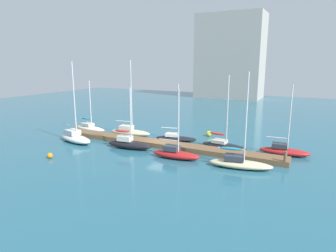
{
  "coord_description": "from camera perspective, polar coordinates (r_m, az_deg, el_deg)",
  "views": [
    {
      "loc": [
        15.86,
        -28.75,
        9.47
      ],
      "look_at": [
        0.0,
        2.0,
        2.0
      ],
      "focal_mm": 31.68,
      "sensor_mm": 36.0,
      "label": 1
    }
  ],
  "objects": [
    {
      "name": "harbor_building_distant",
      "position": [
        82.59,
        11.85,
        12.93
      ],
      "size": [
        17.09,
        9.16,
        21.8
      ],
      "primitive_type": "cube",
      "color": "#ADA89E",
      "rests_on": "ground_plane"
    },
    {
      "name": "sailboat_3",
      "position": [
        33.43,
        -7.58,
        -3.31
      ],
      "size": [
        5.41,
        1.89,
        6.85
      ],
      "rotation": [
        0.0,
        0.0,
        0.09
      ],
      "color": "black",
      "rests_on": "ground_plane"
    },
    {
      "name": "sailboat_1",
      "position": [
        37.5,
        -17.41,
        -2.08
      ],
      "size": [
        5.87,
        3.16,
        9.55
      ],
      "rotation": [
        0.0,
        0.0,
        -0.25
      ],
      "color": "white",
      "rests_on": "ground_plane"
    },
    {
      "name": "sailboat_8",
      "position": [
        33.12,
        21.41,
        -4.39
      ],
      "size": [
        5.12,
        1.87,
        7.33
      ],
      "rotation": [
        0.0,
        0.0,
        0.06
      ],
      "color": "#B21E1E",
      "rests_on": "ground_plane"
    },
    {
      "name": "ground_plane",
      "position": [
        34.18,
        -1.54,
        -3.91
      ],
      "size": [
        120.0,
        120.0,
        0.0
      ],
      "primitive_type": "plane",
      "color": "#286075"
    },
    {
      "name": "mooring_buoy_orange",
      "position": [
        32.21,
        -21.76,
        -5.3
      ],
      "size": [
        0.56,
        0.56,
        0.56
      ],
      "primitive_type": "sphere",
      "color": "orange",
      "rests_on": "ground_plane"
    },
    {
      "name": "sailboat_4",
      "position": [
        36.44,
        1.47,
        -2.22
      ],
      "size": [
        5.27,
        2.68,
        6.97
      ],
      "rotation": [
        0.0,
        0.0,
        0.22
      ],
      "color": "black",
      "rests_on": "ground_plane"
    },
    {
      "name": "sailboat_0",
      "position": [
        43.25,
        -14.79,
        -0.22
      ],
      "size": [
        5.51,
        2.17,
        7.02
      ],
      "rotation": [
        0.0,
        0.0,
        -0.12
      ],
      "color": "white",
      "rests_on": "ground_plane"
    },
    {
      "name": "mooring_buoy_yellow",
      "position": [
        38.98,
        7.85,
        -1.47
      ],
      "size": [
        0.7,
        0.7,
        0.7
      ],
      "primitive_type": "sphere",
      "color": "yellow",
      "rests_on": "ground_plane"
    },
    {
      "name": "sailboat_2",
      "position": [
        39.36,
        -7.35,
        -0.99
      ],
      "size": [
        5.77,
        2.35,
        9.73
      ],
      "rotation": [
        0.0,
        0.0,
        0.12
      ],
      "color": "beige",
      "rests_on": "ground_plane"
    },
    {
      "name": "sailboat_7",
      "position": [
        27.95,
        13.61,
        -6.8
      ],
      "size": [
        5.88,
        2.59,
        8.7
      ],
      "rotation": [
        0.0,
        0.0,
        0.16
      ],
      "color": "beige",
      "rests_on": "ground_plane"
    },
    {
      "name": "sailboat_6",
      "position": [
        33.78,
        10.56,
        -3.46
      ],
      "size": [
        5.37,
        2.1,
        8.12
      ],
      "rotation": [
        0.0,
        0.0,
        -0.1
      ],
      "color": "black",
      "rests_on": "ground_plane"
    },
    {
      "name": "dock_pier",
      "position": [
        34.1,
        -1.54,
        -3.47
      ],
      "size": [
        27.9,
        1.98,
        0.55
      ],
      "primitive_type": "cube",
      "color": "brown",
      "rests_on": "ground_plane"
    },
    {
      "name": "sailboat_5",
      "position": [
        29.81,
        1.44,
        -5.28
      ],
      "size": [
        5.1,
        1.82,
        6.94
      ],
      "rotation": [
        0.0,
        0.0,
        0.06
      ],
      "color": "#B21E1E",
      "rests_on": "ground_plane"
    },
    {
      "name": "dock_piling_near_end",
      "position": [
        42.62,
        -17.16,
        -0.16
      ],
      "size": [
        0.28,
        0.28,
        1.52
      ],
      "primitive_type": "cylinder",
      "color": "brown",
      "rests_on": "ground_plane"
    },
    {
      "name": "dock_piling_far_end",
      "position": [
        29.33,
        21.61,
        -5.98
      ],
      "size": [
        0.28,
        0.28,
        1.52
      ],
      "primitive_type": "cylinder",
      "color": "brown",
      "rests_on": "ground_plane"
    }
  ]
}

